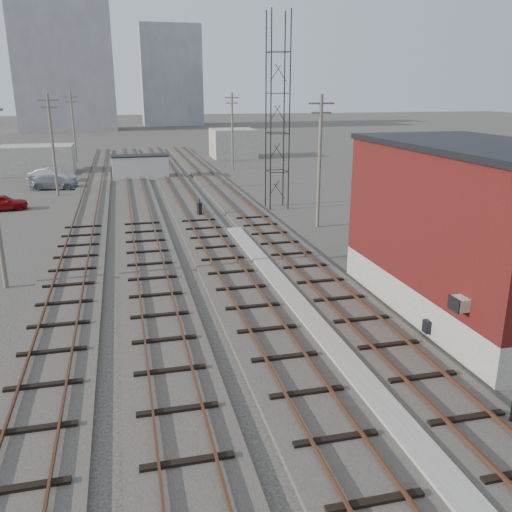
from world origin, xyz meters
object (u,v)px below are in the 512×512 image
object	(u,v)px
site_trailer	(140,167)
car_red	(2,203)
switch_stand	(199,209)
car_grey	(54,182)
car_silver	(52,176)

from	to	relation	value
site_trailer	car_red	xyz separation A→B (m)	(-11.42, -14.04, -0.65)
switch_stand	car_red	distance (m)	16.18
switch_stand	car_red	size ratio (longest dim) A/B	0.34
car_grey	switch_stand	bearing A→B (deg)	-134.92
switch_stand	site_trailer	distance (m)	20.45
car_red	car_grey	size ratio (longest dim) A/B	0.83
switch_stand	site_trailer	world-z (taller)	site_trailer
switch_stand	site_trailer	xyz separation A→B (m)	(-3.57, 20.12, 0.68)
switch_stand	car_silver	world-z (taller)	car_silver
car_red	car_silver	world-z (taller)	car_silver
car_grey	site_trailer	bearing A→B (deg)	-54.19
site_trailer	car_grey	bearing A→B (deg)	-152.96
car_silver	site_trailer	bearing A→B (deg)	-65.47
site_trailer	car_silver	distance (m)	9.05
switch_stand	car_silver	distance (m)	23.22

